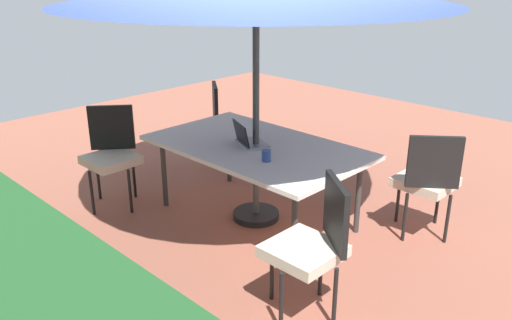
{
  "coord_description": "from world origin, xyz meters",
  "views": [
    {
      "loc": [
        -3.13,
        3.19,
        2.3
      ],
      "look_at": [
        0.0,
        0.0,
        0.59
      ],
      "focal_mm": 36.52,
      "sensor_mm": 36.0,
      "label": 1
    }
  ],
  "objects_px": {
    "chair_southeast": "(228,120)",
    "cup": "(266,156)",
    "dining_table": "(256,150)",
    "chair_southwest": "(428,178)",
    "chair_northeast": "(111,152)",
    "chair_northwest": "(313,242)",
    "laptop": "(248,140)"
  },
  "relations": [
    {
      "from": "chair_northwest",
      "to": "laptop",
      "type": "height_order",
      "value": "chair_northwest"
    },
    {
      "from": "chair_northeast",
      "to": "chair_southeast",
      "type": "distance_m",
      "value": 1.55
    },
    {
      "from": "chair_northwest",
      "to": "laptop",
      "type": "bearing_deg",
      "value": -170.86
    },
    {
      "from": "chair_southeast",
      "to": "cup",
      "type": "relative_size",
      "value": 10.19
    },
    {
      "from": "chair_southeast",
      "to": "chair_northwest",
      "type": "bearing_deg",
      "value": -173.99
    },
    {
      "from": "chair_southeast",
      "to": "laptop",
      "type": "bearing_deg",
      "value": -177.58
    },
    {
      "from": "dining_table",
      "to": "chair_southeast",
      "type": "relative_size",
      "value": 2.03
    },
    {
      "from": "chair_southwest",
      "to": "chair_northwest",
      "type": "bearing_deg",
      "value": 50.08
    },
    {
      "from": "chair_southwest",
      "to": "cup",
      "type": "bearing_deg",
      "value": 8.57
    },
    {
      "from": "dining_table",
      "to": "chair_southwest",
      "type": "relative_size",
      "value": 2.03
    },
    {
      "from": "laptop",
      "to": "chair_northwest",
      "type": "bearing_deg",
      "value": 175.43
    },
    {
      "from": "cup",
      "to": "chair_southeast",
      "type": "bearing_deg",
      "value": -32.97
    },
    {
      "from": "chair_northwest",
      "to": "cup",
      "type": "height_order",
      "value": "chair_northwest"
    },
    {
      "from": "chair_northwest",
      "to": "chair_southeast",
      "type": "distance_m",
      "value": 2.95
    },
    {
      "from": "dining_table",
      "to": "chair_northwest",
      "type": "height_order",
      "value": "chair_northwest"
    },
    {
      "from": "chair_southwest",
      "to": "laptop",
      "type": "height_order",
      "value": "chair_southwest"
    },
    {
      "from": "laptop",
      "to": "cup",
      "type": "bearing_deg",
      "value": 178.31
    },
    {
      "from": "chair_northwest",
      "to": "cup",
      "type": "bearing_deg",
      "value": -172.09
    },
    {
      "from": "chair_northeast",
      "to": "chair_southeast",
      "type": "relative_size",
      "value": 1.0
    },
    {
      "from": "dining_table",
      "to": "cup",
      "type": "height_order",
      "value": "cup"
    },
    {
      "from": "chair_northeast",
      "to": "laptop",
      "type": "distance_m",
      "value": 1.41
    },
    {
      "from": "chair_northwest",
      "to": "chair_northeast",
      "type": "height_order",
      "value": "same"
    },
    {
      "from": "chair_northwest",
      "to": "chair_southwest",
      "type": "bearing_deg",
      "value": 126.65
    },
    {
      "from": "dining_table",
      "to": "cup",
      "type": "xyz_separation_m",
      "value": [
        -0.35,
        0.24,
        0.09
      ]
    },
    {
      "from": "chair_northeast",
      "to": "laptop",
      "type": "xyz_separation_m",
      "value": [
        -1.19,
        -0.71,
        0.23
      ]
    },
    {
      "from": "chair_southeast",
      "to": "laptop",
      "type": "relative_size",
      "value": 2.5
    },
    {
      "from": "chair_northeast",
      "to": "laptop",
      "type": "relative_size",
      "value": 2.5
    },
    {
      "from": "cup",
      "to": "chair_northeast",
      "type": "bearing_deg",
      "value": 18.0
    },
    {
      "from": "chair_southwest",
      "to": "cup",
      "type": "distance_m",
      "value": 1.42
    },
    {
      "from": "chair_southwest",
      "to": "cup",
      "type": "height_order",
      "value": "chair_southwest"
    },
    {
      "from": "laptop",
      "to": "chair_southwest",
      "type": "bearing_deg",
      "value": -124.33
    },
    {
      "from": "chair_southwest",
      "to": "chair_southeast",
      "type": "relative_size",
      "value": 1.0
    }
  ]
}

